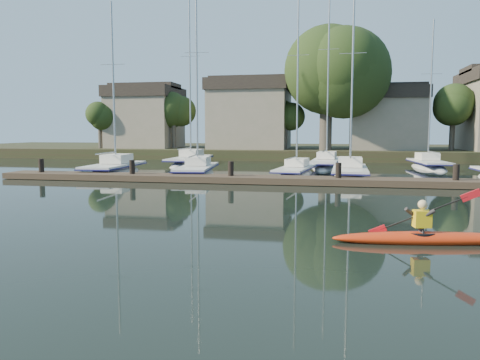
% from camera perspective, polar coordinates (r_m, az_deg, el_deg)
% --- Properties ---
extents(ground, '(160.00, 160.00, 0.00)m').
position_cam_1_polar(ground, '(12.56, -1.24, -7.60)').
color(ground, black).
rests_on(ground, ground).
extents(kayak, '(5.08, 1.46, 1.61)m').
position_cam_1_polar(kayak, '(13.39, 21.80, -6.32)').
color(kayak, red).
rests_on(kayak, ground).
extents(dock, '(34.00, 2.00, 1.80)m').
position_cam_1_polar(dock, '(26.19, 5.30, 0.02)').
color(dock, '#4D3C2C').
rests_on(dock, ground).
extents(sailboat_0, '(2.66, 8.23, 12.90)m').
position_cam_1_polar(sailboat_0, '(33.22, -15.04, 0.41)').
color(sailboat_0, silver).
rests_on(sailboat_0, ground).
extents(sailboat_1, '(3.07, 8.65, 13.83)m').
position_cam_1_polar(sailboat_1, '(31.26, -5.24, 0.29)').
color(sailboat_1, silver).
rests_on(sailboat_1, ground).
extents(sailboat_2, '(2.85, 8.27, 13.41)m').
position_cam_1_polar(sailboat_2, '(31.15, 6.80, 0.29)').
color(sailboat_2, silver).
rests_on(sailboat_2, ground).
extents(sailboat_3, '(2.44, 8.35, 13.37)m').
position_cam_1_polar(sailboat_3, '(30.25, 13.23, -0.06)').
color(sailboat_3, silver).
rests_on(sailboat_3, ground).
extents(sailboat_5, '(2.28, 9.60, 15.87)m').
position_cam_1_polar(sailboat_5, '(40.80, -6.11, 1.63)').
color(sailboat_5, silver).
rests_on(sailboat_5, ground).
extents(sailboat_6, '(2.79, 10.20, 16.03)m').
position_cam_1_polar(sailboat_6, '(38.55, 10.44, 1.32)').
color(sailboat_6, silver).
rests_on(sailboat_6, ground).
extents(sailboat_7, '(2.63, 7.97, 12.65)m').
position_cam_1_polar(sailboat_7, '(39.40, 21.96, 1.08)').
color(sailboat_7, silver).
rests_on(sailboat_7, ground).
extents(shore, '(90.00, 25.25, 12.75)m').
position_cam_1_polar(shore, '(52.21, 10.05, 6.31)').
color(shore, '#28341A').
rests_on(shore, ground).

